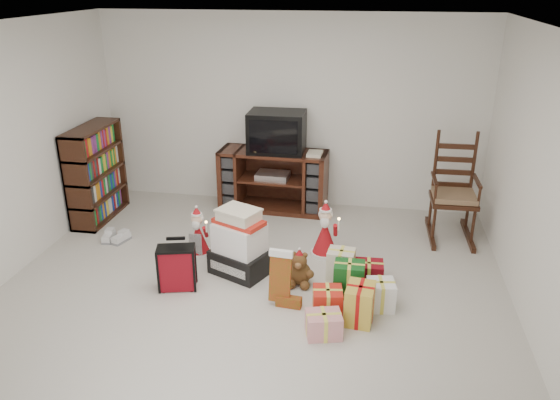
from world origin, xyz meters
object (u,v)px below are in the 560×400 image
object	(u,v)px
teddy_bear	(299,270)
gift_cluster	(351,290)
santa_figurine	(325,235)
bookshelf	(96,175)
tv_stand	(273,180)
crt_television	(277,132)
red_suitcase	(177,268)
mrs_claus_figurine	(198,236)
rocking_chair	(452,200)
sneaker_pair	(115,238)
gift_pile	(240,246)

from	to	relation	value
teddy_bear	gift_cluster	bearing A→B (deg)	-26.57
santa_figurine	gift_cluster	world-z (taller)	santa_figurine
bookshelf	gift_cluster	world-z (taller)	bookshelf
tv_stand	crt_television	distance (m)	0.66
red_suitcase	crt_television	world-z (taller)	crt_television
red_suitcase	gift_cluster	size ratio (longest dim) A/B	0.43
crt_television	teddy_bear	bearing A→B (deg)	-73.54
tv_stand	teddy_bear	distance (m)	1.98
santa_figurine	mrs_claus_figurine	distance (m)	1.40
rocking_chair	gift_cluster	bearing A→B (deg)	-123.31
sneaker_pair	teddy_bear	bearing A→B (deg)	-12.01
gift_pile	bookshelf	bearing A→B (deg)	177.52
santa_figurine	gift_cluster	distance (m)	1.00
teddy_bear	mrs_claus_figurine	distance (m)	1.28
mrs_claus_figurine	sneaker_pair	size ratio (longest dim) A/B	1.81
teddy_bear	crt_television	bearing A→B (deg)	106.95
tv_stand	mrs_claus_figurine	size ratio (longest dim) A/B	2.49
teddy_bear	crt_television	xyz separation A→B (m)	(-0.57, 1.86, 0.90)
rocking_chair	gift_cluster	distance (m)	2.05
crt_television	rocking_chair	bearing A→B (deg)	-11.04
bookshelf	santa_figurine	distance (m)	3.01
crt_television	gift_cluster	bearing A→B (deg)	-63.16
red_suitcase	mrs_claus_figurine	distance (m)	0.74
gift_pile	mrs_claus_figurine	bearing A→B (deg)	174.34
bookshelf	sneaker_pair	xyz separation A→B (m)	(0.48, -0.62, -0.53)
crt_television	red_suitcase	bearing A→B (deg)	-106.17
tv_stand	red_suitcase	bearing A→B (deg)	-101.74
santa_figurine	gift_pile	bearing A→B (deg)	-146.60
tv_stand	teddy_bear	size ratio (longest dim) A/B	4.03
tv_stand	sneaker_pair	xyz separation A→B (m)	(-1.65, -1.29, -0.36)
gift_cluster	tv_stand	bearing A→B (deg)	118.34
tv_stand	bookshelf	world-z (taller)	bookshelf
santa_figurine	tv_stand	bearing A→B (deg)	123.82
santa_figurine	crt_television	xyz separation A→B (m)	(-0.76, 1.20, 0.81)
teddy_bear	gift_cluster	distance (m)	0.60
rocking_chair	teddy_bear	bearing A→B (deg)	-139.16
bookshelf	sneaker_pair	bearing A→B (deg)	-52.00
bookshelf	teddy_bear	size ratio (longest dim) A/B	3.39
rocking_chair	teddy_bear	world-z (taller)	rocking_chair
red_suitcase	crt_television	distance (m)	2.39
gift_pile	santa_figurine	bearing A→B (deg)	57.99
gift_pile	sneaker_pair	size ratio (longest dim) A/B	2.24
tv_stand	gift_cluster	distance (m)	2.44
bookshelf	red_suitcase	world-z (taller)	bookshelf
teddy_bear	sneaker_pair	size ratio (longest dim) A/B	1.12
gift_pile	red_suitcase	xyz separation A→B (m)	(-0.53, -0.41, -0.08)
rocking_chair	crt_television	size ratio (longest dim) A/B	1.82
sneaker_pair	crt_television	world-z (taller)	crt_television
red_suitcase	mrs_claus_figurine	size ratio (longest dim) A/B	0.93
santa_figurine	mrs_claus_figurine	xyz separation A→B (m)	(-1.39, -0.22, -0.03)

